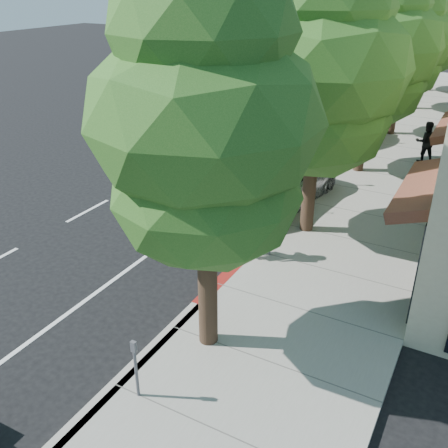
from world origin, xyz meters
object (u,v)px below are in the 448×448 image
Objects in this scene: street_tree_0 at (205,126)px; dark_sedan at (349,131)px; street_tree_1 at (319,71)px; pedestrian at (426,142)px; street_tree_4 at (426,22)px; bicycle at (181,237)px; white_pickup at (332,117)px; street_tree_3 at (404,43)px; cyclist at (257,233)px; street_tree_5 at (439,30)px; dark_suv_far at (381,77)px; silver_suv at (275,185)px; street_tree_2 at (373,49)px.

street_tree_0 is 1.79× the size of dark_sedan.
street_tree_1 is 4.65× the size of pedestrian.
street_tree_4 reaches higher than bicycle.
pedestrian is (2.12, -9.68, -3.92)m from street_tree_4.
street_tree_1 is 12.51m from white_pickup.
street_tree_3 is 14.70m from cyclist.
street_tree_1 is 12.01m from street_tree_3.
bicycle is (-2.70, -2.90, -4.39)m from street_tree_1.
bicycle is 14.36m from white_pickup.
street_tree_1 is 1.17× the size of street_tree_5.
white_pickup is (-1.45, 2.01, 0.04)m from dark_sedan.
dark_suv_far is (-3.10, 5.25, -4.05)m from street_tree_4.
bicycle is (-2.70, -20.90, -4.42)m from street_tree_4.
bicycle is at bearing -96.19° from silver_suv.
dark_sedan is at bearing -95.49° from street_tree_5.
street_tree_0 is at bearing -90.00° from street_tree_2.
street_tree_0 is at bearing 60.28° from pedestrian.
white_pickup is 5.88m from pedestrian.
pedestrian is at bearing 1.14° from bicycle.
white_pickup is 1.00× the size of dark_suv_far.
silver_suv is at bearing -86.08° from dark_sedan.
dark_sedan reaches higher than bicycle.
street_tree_3 is at bearing 86.99° from silver_suv.
street_tree_3 is 12.01m from street_tree_5.
pedestrian is (2.12, -15.68, -3.04)m from street_tree_5.
street_tree_5 is at bearing 70.21° from white_pickup.
street_tree_5 is 4.01× the size of cyclist.
white_pickup reaches higher than dark_sedan.
bicycle is (-2.70, 3.10, -4.33)m from street_tree_0.
street_tree_2 is 12.00m from street_tree_4.
street_tree_0 is at bearing -90.00° from street_tree_4.
dark_suv_far is (-0.25, 11.80, 0.13)m from white_pickup.
street_tree_3 is at bearing 90.00° from street_tree_1.
street_tree_3 is at bearing 14.10° from bicycle.
street_tree_5 is 1.26× the size of silver_suv.
street_tree_1 reaches higher than street_tree_5.
cyclist is 0.31× the size of silver_suv.
cyclist is (-0.65, -2.24, -4.05)m from street_tree_1.
street_tree_0 is 3.97× the size of bicycle.
street_tree_2 is 1.45× the size of silver_suv.
street_tree_1 is (-0.00, 6.00, 0.06)m from street_tree_0.
silver_suv is at bearing -94.38° from street_tree_5.
bicycle is at bearing -100.27° from street_tree_3.
street_tree_1 is 9.43m from pedestrian.
silver_suv reaches higher than dark_sedan.
street_tree_5 is 15.00m from dark_sedan.
street_tree_3 is at bearing 90.00° from street_tree_0.
cyclist is at bearing -92.61° from street_tree_3.
white_pickup is (-2.85, 17.45, -4.09)m from street_tree_0.
silver_suv is (-1.07, 3.74, -0.10)m from cyclist.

